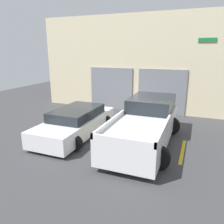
{
  "coord_description": "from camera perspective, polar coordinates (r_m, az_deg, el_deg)",
  "views": [
    {
      "loc": [
        3.37,
        -9.99,
        3.66
      ],
      "look_at": [
        0.0,
        -1.47,
        1.1
      ],
      "focal_mm": 35.0,
      "sensor_mm": 36.0,
      "label": 1
    }
  ],
  "objects": [
    {
      "name": "pickup_truck",
      "position": [
        8.96,
        8.67,
        -3.1
      ],
      "size": [
        2.55,
        5.31,
        1.71
      ],
      "color": "white",
      "rests_on": "ground"
    },
    {
      "name": "ground_plane",
      "position": [
        11.17,
        2.78,
        -3.55
      ],
      "size": [
        28.0,
        28.0,
        0.0
      ],
      "primitive_type": "plane",
      "color": "#3D3D3F"
    },
    {
      "name": "sedan_white",
      "position": [
        9.92,
        -9.33,
        -2.69
      ],
      "size": [
        2.18,
        4.69,
        1.21
      ],
      "color": "white",
      "rests_on": "ground"
    },
    {
      "name": "shophouse_building",
      "position": [
        13.73,
        7.47,
        12.13
      ],
      "size": [
        13.13,
        0.68,
        5.79
      ],
      "color": "beige",
      "rests_on": "ground"
    },
    {
      "name": "parking_stripe_far_left",
      "position": [
        10.93,
        -16.25,
        -4.6
      ],
      "size": [
        0.12,
        2.2,
        0.01
      ],
      "primitive_type": "cube",
      "color": "gold",
      "rests_on": "ground"
    },
    {
      "name": "parking_stripe_centre",
      "position": [
        8.83,
        17.95,
        -9.69
      ],
      "size": [
        0.12,
        2.2,
        0.01
      ],
      "primitive_type": "cube",
      "color": "gold",
      "rests_on": "ground"
    },
    {
      "name": "parking_stripe_left",
      "position": [
        9.44,
        -1.12,
        -7.18
      ],
      "size": [
        0.12,
        2.2,
        0.01
      ],
      "primitive_type": "cube",
      "color": "gold",
      "rests_on": "ground"
    }
  ]
}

